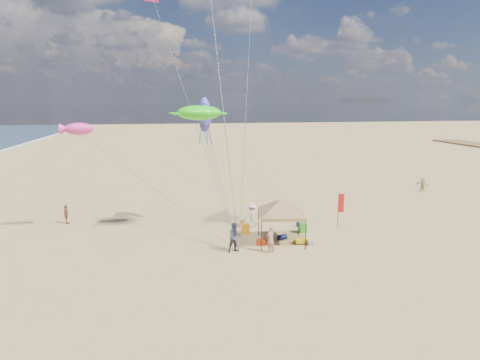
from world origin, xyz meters
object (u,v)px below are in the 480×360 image
at_px(chair_green, 302,228).
at_px(person_near_a, 271,239).
at_px(beach_cart, 302,241).
at_px(person_far_c, 423,185).
at_px(person_near_b, 235,237).
at_px(feather_flag, 340,205).
at_px(canopy_tent, 282,200).
at_px(cooler_blue, 301,224).
at_px(person_far_a, 66,214).
at_px(chair_yellow, 245,229).
at_px(person_near_c, 252,215).
at_px(cooler_red, 261,242).

bearing_deg(chair_green, person_near_a, -133.97).
bearing_deg(person_near_a, beach_cart, 172.40).
xyz_separation_m(chair_green, person_far_c, (16.10, 10.02, 0.39)).
bearing_deg(person_near_b, feather_flag, 3.44).
height_order(canopy_tent, person_near_b, canopy_tent).
relative_size(cooler_blue, person_near_b, 0.29).
height_order(feather_flag, person_far_a, feather_flag).
height_order(canopy_tent, beach_cart, canopy_tent).
bearing_deg(canopy_tent, chair_green, 38.77).
xyz_separation_m(chair_yellow, person_far_a, (-12.79, 4.53, 0.38)).
xyz_separation_m(cooler_blue, person_near_c, (-3.57, 0.51, 0.70)).
bearing_deg(cooler_red, feather_flag, 18.75).
xyz_separation_m(chair_green, chair_yellow, (-3.99, 0.43, 0.00)).
height_order(canopy_tent, feather_flag, canopy_tent).
bearing_deg(cooler_blue, cooler_red, -138.92).
distance_m(beach_cart, person_far_a, 17.52).
distance_m(person_near_b, person_near_c, 5.00).
bearing_deg(cooler_red, chair_green, 29.38).
bearing_deg(person_near_a, person_near_b, -46.47).
distance_m(chair_green, person_near_c, 3.78).
distance_m(person_near_a, person_far_c, 23.38).
relative_size(canopy_tent, beach_cart, 6.06).
bearing_deg(person_near_c, person_near_a, 77.59).
relative_size(person_near_b, person_near_c, 1.04).
bearing_deg(chair_green, chair_yellow, 173.85).
bearing_deg(person_far_c, cooler_blue, -98.08).
xyz_separation_m(cooler_red, person_far_c, (19.51, 11.94, 0.55)).
bearing_deg(chair_yellow, cooler_red, -76.19).
bearing_deg(chair_yellow, beach_cart, -38.30).
bearing_deg(cooler_blue, person_far_a, 167.97).
xyz_separation_m(feather_flag, cooler_blue, (-2.54, 1.12, -1.61)).
distance_m(cooler_red, person_near_a, 1.52).
distance_m(cooler_red, person_near_b, 2.15).
bearing_deg(cooler_blue, canopy_tent, -128.41).
relative_size(person_near_b, person_far_c, 1.26).
height_order(beach_cart, person_far_c, person_far_c).
bearing_deg(chair_green, person_near_c, 150.66).
relative_size(beach_cart, person_near_a, 0.53).
relative_size(person_near_c, person_far_c, 1.22).
bearing_deg(person_far_c, person_near_a, -92.33).
relative_size(feather_flag, cooler_blue, 4.95).
height_order(cooler_red, chair_green, chair_green).
relative_size(cooler_blue, beach_cart, 0.60).
xyz_separation_m(cooler_blue, person_far_c, (15.79, 8.70, 0.55)).
relative_size(cooler_blue, person_far_c, 0.37).
height_order(canopy_tent, person_near_c, canopy_tent).
distance_m(canopy_tent, person_near_a, 2.79).
bearing_deg(chair_yellow, canopy_tent, -46.60).
relative_size(beach_cart, person_near_b, 0.48).
bearing_deg(person_near_b, chair_yellow, 51.87).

